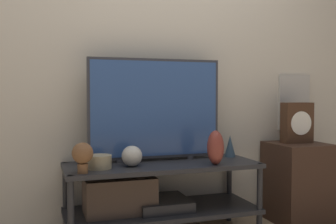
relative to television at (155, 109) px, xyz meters
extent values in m
cube|color=beige|center=(0.01, 0.19, 0.45)|extent=(6.40, 0.06, 2.70)
cube|color=#B7B2A8|center=(1.27, 0.15, 0.03)|extent=(0.30, 0.02, 0.46)
cube|color=#BCB299|center=(1.27, 0.15, 0.03)|extent=(0.26, 0.01, 0.42)
cube|color=#232326|center=(0.01, -0.11, -0.39)|extent=(1.32, 0.51, 0.03)
cube|color=#232326|center=(0.01, -0.11, -0.70)|extent=(1.32, 0.51, 0.03)
cylinder|color=#232326|center=(-0.62, -0.34, -0.64)|extent=(0.04, 0.04, 0.53)
cylinder|color=#232326|center=(0.64, -0.34, -0.64)|extent=(0.04, 0.04, 0.53)
cylinder|color=#232326|center=(-0.62, 0.11, -0.64)|extent=(0.04, 0.04, 0.53)
cylinder|color=#232326|center=(0.64, 0.11, -0.64)|extent=(0.04, 0.04, 0.53)
cube|color=black|center=(0.01, -0.11, -0.65)|extent=(0.36, 0.36, 0.07)
cube|color=#47382D|center=(-0.28, -0.11, -0.57)|extent=(0.46, 0.28, 0.24)
cylinder|color=#333338|center=(-0.26, 0.00, -0.36)|extent=(0.05, 0.05, 0.02)
cylinder|color=#333338|center=(0.26, 0.00, -0.36)|extent=(0.05, 0.05, 0.02)
cube|color=#333338|center=(0.00, 0.00, 0.00)|extent=(0.96, 0.04, 0.70)
cube|color=#33518C|center=(0.00, -0.01, 0.00)|extent=(0.92, 0.01, 0.67)
ellipsoid|color=brown|center=(0.34, -0.28, -0.26)|extent=(0.11, 0.12, 0.23)
cylinder|color=tan|center=(-0.43, -0.18, -0.33)|extent=(0.16, 0.16, 0.09)
cone|color=#2D4251|center=(0.58, -0.01, -0.29)|extent=(0.09, 0.09, 0.16)
sphere|color=beige|center=(-0.21, -0.17, -0.30)|extent=(0.14, 0.14, 0.14)
cylinder|color=brown|center=(-0.54, -0.29, -0.34)|extent=(0.06, 0.06, 0.06)
sphere|color=brown|center=(-0.54, -0.29, -0.25)|extent=(0.13, 0.13, 0.13)
cube|color=#382319|center=(1.15, -0.07, -0.59)|extent=(0.42, 0.43, 0.62)
cube|color=#422819|center=(1.15, -0.05, -0.12)|extent=(0.24, 0.10, 0.32)
cylinder|color=white|center=(1.15, -0.10, -0.12)|extent=(0.18, 0.01, 0.18)
camera|label=1|loc=(-0.79, -2.66, 0.10)|focal=42.00mm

